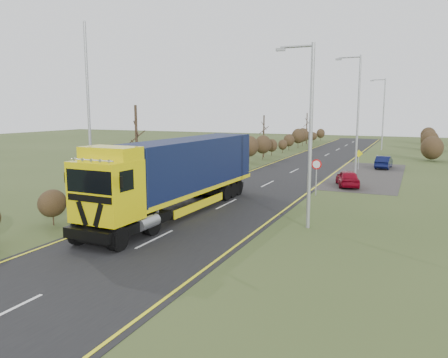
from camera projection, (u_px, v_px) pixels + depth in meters
ground at (196, 219)px, 23.18m from camera, size 160.00×160.00×0.00m
road at (259, 188)px, 32.20m from camera, size 8.00×120.00×0.02m
layby at (366, 175)px, 38.61m from camera, size 6.00×18.00×0.02m
lane_markings at (258, 189)px, 31.92m from camera, size 7.52×116.00×0.01m
hedgerow at (174, 166)px, 32.45m from camera, size 2.24×102.04×6.05m
lorry at (179, 171)px, 24.18m from camera, size 2.94×15.13×4.20m
car_red_hatchback at (348, 178)px, 32.87m from camera, size 2.42×3.93×1.25m
car_blue_sedan at (384, 162)px, 42.93m from camera, size 1.49×3.77×1.22m
streetlight_near at (309, 129)px, 20.81m from camera, size 1.88×0.18×8.84m
streetlight_mid at (356, 110)px, 37.59m from camera, size 2.18×0.21×10.32m
streetlight_far at (383, 111)px, 61.53m from camera, size 2.12×0.20×10.01m
left_pole at (89, 117)px, 25.52m from camera, size 0.16×0.16×10.71m
speed_sign at (316, 170)px, 29.28m from camera, size 0.68×0.10×2.47m
warning_board at (359, 158)px, 41.99m from camera, size 0.73×0.11×1.92m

